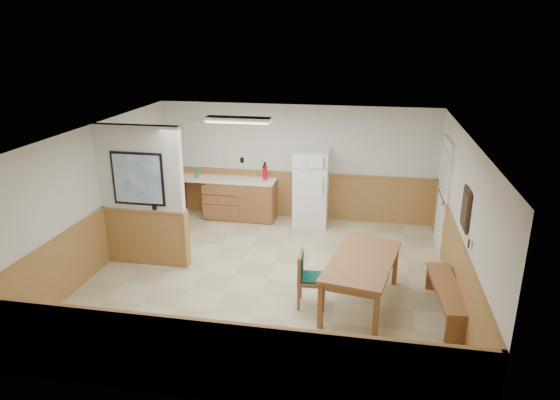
% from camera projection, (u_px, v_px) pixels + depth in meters
% --- Properties ---
extents(ground, '(6.00, 6.00, 0.00)m').
position_uv_depth(ground, '(268.00, 278.00, 8.42)').
color(ground, beige).
rests_on(ground, ground).
extents(ceiling, '(6.00, 6.00, 0.02)m').
position_uv_depth(ceiling, '(267.00, 132.00, 7.61)').
color(ceiling, silver).
rests_on(ceiling, back_wall).
extents(back_wall, '(6.00, 0.02, 2.50)m').
position_uv_depth(back_wall, '(296.00, 162.00, 10.81)').
color(back_wall, silver).
rests_on(back_wall, ground).
extents(right_wall, '(0.02, 6.00, 2.50)m').
position_uv_depth(right_wall, '(462.00, 221.00, 7.50)').
color(right_wall, silver).
rests_on(right_wall, ground).
extents(left_wall, '(0.02, 6.00, 2.50)m').
position_uv_depth(left_wall, '(96.00, 198.00, 8.54)').
color(left_wall, silver).
rests_on(left_wall, ground).
extents(wainscot_back, '(6.00, 0.04, 1.00)m').
position_uv_depth(wainscot_back, '(295.00, 196.00, 11.03)').
color(wainscot_back, olive).
rests_on(wainscot_back, ground).
extents(wainscot_right, '(0.04, 6.00, 1.00)m').
position_uv_depth(wainscot_right, '(455.00, 266.00, 7.75)').
color(wainscot_right, olive).
rests_on(wainscot_right, ground).
extents(wainscot_left, '(0.04, 6.00, 1.00)m').
position_uv_depth(wainscot_left, '(102.00, 238.00, 8.78)').
color(wainscot_left, olive).
rests_on(wainscot_left, ground).
extents(partition_wall, '(1.50, 0.20, 2.50)m').
position_uv_depth(partition_wall, '(142.00, 198.00, 8.59)').
color(partition_wall, silver).
rests_on(partition_wall, ground).
extents(kitchen_counter, '(2.20, 0.61, 1.00)m').
position_uv_depth(kitchen_counter, '(239.00, 198.00, 10.98)').
color(kitchen_counter, brown).
rests_on(kitchen_counter, ground).
extents(exterior_door, '(0.07, 1.02, 2.15)m').
position_uv_depth(exterior_door, '(443.00, 195.00, 9.34)').
color(exterior_door, white).
rests_on(exterior_door, ground).
extents(kitchen_window, '(0.80, 0.04, 1.00)m').
position_uv_depth(kitchen_window, '(202.00, 145.00, 11.05)').
color(kitchen_window, white).
rests_on(kitchen_window, back_wall).
extents(wall_painting, '(0.04, 0.50, 0.60)m').
position_uv_depth(wall_painting, '(466.00, 209.00, 7.13)').
color(wall_painting, '#332114').
rests_on(wall_painting, right_wall).
extents(fluorescent_fixture, '(1.20, 0.30, 0.09)m').
position_uv_depth(fluorescent_fixture, '(238.00, 120.00, 8.98)').
color(fluorescent_fixture, white).
rests_on(fluorescent_fixture, ceiling).
extents(refrigerator, '(0.72, 0.73, 1.61)m').
position_uv_depth(refrigerator, '(311.00, 188.00, 10.54)').
color(refrigerator, white).
rests_on(refrigerator, ground).
extents(dining_table, '(1.21, 1.92, 0.75)m').
position_uv_depth(dining_table, '(362.00, 265.00, 7.43)').
color(dining_table, '#9F6B3A').
rests_on(dining_table, ground).
extents(dining_bench, '(0.47, 1.60, 0.45)m').
position_uv_depth(dining_bench, '(447.00, 293.00, 7.27)').
color(dining_bench, '#9F6B3A').
rests_on(dining_bench, ground).
extents(dining_chair, '(0.60, 0.45, 0.85)m').
position_uv_depth(dining_chair, '(306.00, 275.00, 7.48)').
color(dining_chair, '#9F6B3A').
rests_on(dining_chair, ground).
extents(fire_extinguisher, '(0.12, 0.12, 0.40)m').
position_uv_depth(fire_extinguisher, '(265.00, 172.00, 10.72)').
color(fire_extinguisher, red).
rests_on(fire_extinguisher, kitchen_counter).
extents(soap_bottle, '(0.09, 0.09, 0.22)m').
position_uv_depth(soap_bottle, '(197.00, 173.00, 10.92)').
color(soap_bottle, '#188532').
rests_on(soap_bottle, kitchen_counter).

